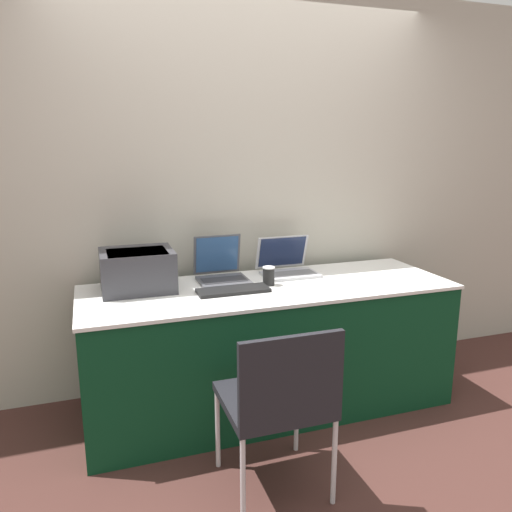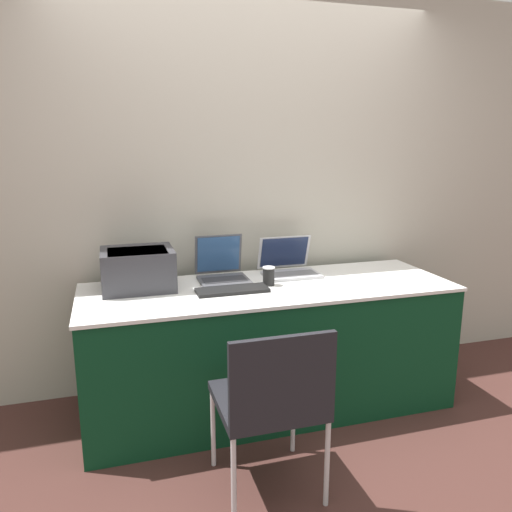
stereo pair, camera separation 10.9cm
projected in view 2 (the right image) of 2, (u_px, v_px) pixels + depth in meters
ground_plane at (289, 436)px, 2.82m from camera, size 14.00×14.00×0.00m
wall_back at (247, 192)px, 3.33m from camera, size 8.00×0.05×2.60m
table at (269, 347)px, 3.08m from camera, size 2.22×0.76×0.78m
printer at (138, 268)px, 2.91m from camera, size 0.41×0.35×0.24m
laptop_left at (222, 270)px, 3.11m from camera, size 0.30×0.31×0.27m
laptop_right at (289, 266)px, 3.24m from camera, size 0.35×0.31×0.24m
external_keyboard at (232, 290)px, 2.87m from camera, size 0.42×0.15×0.02m
coffee_cup at (269, 276)px, 2.99m from camera, size 0.07×0.07×0.11m
chair at (272, 396)px, 2.25m from camera, size 0.47×0.47×0.85m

